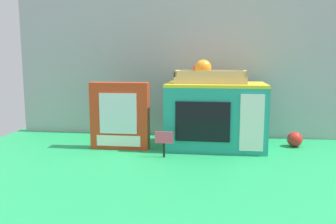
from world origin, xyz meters
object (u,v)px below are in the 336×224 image
at_px(toy_microwave, 215,115).
at_px(food_groups_crate, 208,76).
at_px(cookie_set_box, 120,116).
at_px(price_sign, 164,140).
at_px(loose_toy_apple, 295,139).

height_order(toy_microwave, food_groups_crate, food_groups_crate).
distance_m(food_groups_crate, cookie_set_box, 0.41).
distance_m(food_groups_crate, price_sign, 0.34).
height_order(toy_microwave, loose_toy_apple, toy_microwave).
bearing_deg(loose_toy_apple, cookie_set_box, -170.30).
relative_size(food_groups_crate, price_sign, 2.92).
height_order(cookie_set_box, price_sign, cookie_set_box).
bearing_deg(toy_microwave, food_groups_crate, 169.86).
distance_m(cookie_set_box, price_sign, 0.24).
bearing_deg(toy_microwave, loose_toy_apple, 8.37).
bearing_deg(food_groups_crate, toy_microwave, -10.14).
height_order(cookie_set_box, loose_toy_apple, cookie_set_box).
relative_size(price_sign, loose_toy_apple, 1.54).
bearing_deg(loose_toy_apple, food_groups_crate, -173.21).
xyz_separation_m(toy_microwave, loose_toy_apple, (0.34, 0.05, -0.10)).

